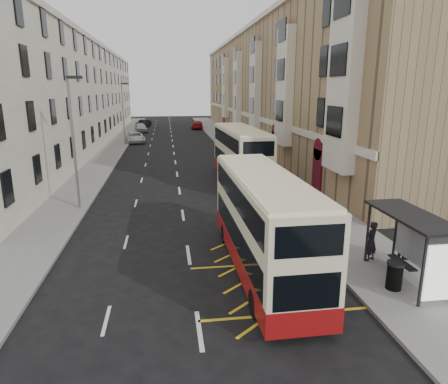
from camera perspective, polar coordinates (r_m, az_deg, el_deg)
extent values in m
plane|color=black|center=(15.09, -4.20, -14.93)|extent=(200.00, 200.00, 0.00)
cube|color=slate|center=(44.61, 3.33, 5.08)|extent=(4.00, 120.00, 0.15)
cube|color=slate|center=(44.24, -16.81, 4.40)|extent=(3.00, 120.00, 0.15)
cube|color=gray|center=(44.26, 0.78, 5.02)|extent=(0.25, 120.00, 0.15)
cube|color=gray|center=(44.04, -14.88, 4.49)|extent=(0.25, 120.00, 0.15)
cube|color=#998159|center=(60.71, 7.14, 14.55)|extent=(10.00, 79.00, 15.00)
cube|color=beige|center=(59.69, 2.28, 11.28)|extent=(0.18, 79.00, 0.50)
cube|color=beige|center=(60.06, 2.32, 21.82)|extent=(0.40, 79.00, 0.50)
cube|color=beige|center=(25.37, 16.68, 14.17)|extent=(0.80, 3.20, 10.00)
cube|color=beige|center=(36.64, 8.68, 14.54)|extent=(0.80, 3.20, 10.00)
cube|color=beige|center=(48.26, 4.48, 14.63)|extent=(0.80, 3.20, 10.00)
cube|color=beige|center=(60.03, 1.91, 14.65)|extent=(0.80, 3.20, 10.00)
cube|color=beige|center=(71.88, 0.19, 14.64)|extent=(0.80, 3.20, 10.00)
cube|color=#530A19|center=(29.72, 13.22, 3.09)|extent=(0.20, 1.60, 3.00)
cube|color=#530A19|center=(40.97, 7.17, 6.44)|extent=(0.20, 1.60, 3.00)
cube|color=#530A19|center=(52.54, 3.72, 8.30)|extent=(0.20, 1.60, 3.00)
cube|color=#530A19|center=(64.28, 1.51, 9.47)|extent=(0.20, 1.60, 3.00)
cube|color=#530A19|center=(76.09, -0.03, 10.27)|extent=(0.20, 1.60, 3.00)
cube|color=silver|center=(59.98, -20.94, 12.77)|extent=(9.00, 79.00, 13.00)
cube|color=beige|center=(59.44, -17.03, 19.37)|extent=(0.30, 79.00, 0.50)
cube|color=black|center=(15.21, 26.52, -10.17)|extent=(0.08, 0.08, 2.60)
cube|color=black|center=(18.19, 19.84, -5.49)|extent=(0.08, 0.08, 2.60)
cube|color=black|center=(18.82, 23.30, -5.16)|extent=(0.08, 0.08, 2.60)
cube|color=black|center=(16.56, 25.22, -3.06)|extent=(1.65, 4.25, 0.10)
cube|color=#98A4AC|center=(17.31, 26.66, -6.77)|extent=(0.04, 3.60, 1.95)
cube|color=white|center=(15.56, 28.58, -10.09)|extent=(1.19, 0.12, 2.00)
cube|color=black|center=(17.89, 24.09, -9.18)|extent=(0.35, 1.60, 0.06)
cylinder|color=#B90A0B|center=(18.42, 15.12, -7.52)|extent=(0.06, 0.06, 1.00)
cylinder|color=#B90A0B|center=(21.25, 11.71, -4.32)|extent=(0.06, 0.06, 1.00)
cylinder|color=#B90A0B|center=(24.18, 9.14, -1.88)|extent=(0.06, 0.06, 1.00)
cube|color=#B90A0B|center=(21.10, 11.78, -3.09)|extent=(0.05, 6.50, 0.06)
cube|color=#B90A0B|center=(21.23, 11.72, -4.19)|extent=(0.05, 6.50, 0.06)
cylinder|color=gray|center=(25.93, -20.70, 6.40)|extent=(0.16, 0.16, 8.00)
cube|color=black|center=(25.65, -20.60, 15.09)|extent=(0.90, 0.18, 0.18)
cylinder|color=gray|center=(55.49, -14.21, 10.77)|extent=(0.16, 0.16, 8.00)
cube|color=black|center=(55.36, -14.04, 14.81)|extent=(0.90, 0.18, 0.18)
cube|color=#F4EBBA|center=(16.35, 5.60, -4.17)|extent=(2.43, 10.36, 3.72)
cube|color=maroon|center=(16.86, 5.48, -8.79)|extent=(2.46, 10.39, 0.85)
cube|color=black|center=(16.50, 5.56, -5.64)|extent=(2.46, 9.54, 1.03)
cube|color=black|center=(16.02, 5.70, -0.26)|extent=(2.46, 9.54, 0.94)
cube|color=#F4EBBA|center=(15.84, 5.77, 2.34)|extent=(2.33, 9.95, 0.11)
cube|color=black|center=(21.28, 2.20, -0.79)|extent=(2.00, 0.09, 1.22)
cube|color=black|center=(20.85, 2.26, 4.33)|extent=(1.65, 0.09, 0.42)
cube|color=black|center=(11.98, 11.72, -13.80)|extent=(2.00, 0.09, 1.13)
cylinder|color=black|center=(19.78, 0.13, -5.99)|extent=(0.27, 0.94, 0.94)
cylinder|color=black|center=(20.19, 6.13, -5.64)|extent=(0.27, 0.94, 0.94)
cylinder|color=black|center=(13.88, 4.45, -15.52)|extent=(0.27, 0.94, 0.94)
cylinder|color=black|center=(14.47, 12.95, -14.55)|extent=(0.27, 0.94, 0.94)
cube|color=#F4EBBA|center=(32.02, 2.38, 5.42)|extent=(2.87, 11.09, 3.96)
cube|color=maroon|center=(32.30, 2.36, 2.74)|extent=(2.91, 11.13, 0.90)
cube|color=black|center=(32.10, 2.37, 4.58)|extent=(2.88, 10.21, 1.10)
cube|color=black|center=(31.85, 2.41, 7.59)|extent=(2.88, 10.21, 1.00)
cube|color=#F4EBBA|center=(31.76, 2.42, 9.01)|extent=(2.76, 10.65, 0.12)
cube|color=black|center=(37.40, 0.56, 6.09)|extent=(2.13, 0.15, 1.30)
cube|color=black|center=(37.15, 0.57, 9.23)|extent=(1.75, 0.14, 0.45)
cube|color=black|center=(26.86, 4.90, 2.67)|extent=(2.13, 0.15, 1.20)
cylinder|color=black|center=(35.54, -0.66, 3.35)|extent=(0.31, 1.01, 1.00)
cylinder|color=black|center=(35.97, 2.91, 3.47)|extent=(0.31, 1.01, 1.00)
cylinder|color=black|center=(28.77, 1.65, 0.66)|extent=(0.31, 1.01, 1.00)
cylinder|color=black|center=(29.31, 5.99, 0.84)|extent=(0.31, 1.01, 1.00)
cylinder|color=black|center=(16.44, 23.17, -11.01)|extent=(0.58, 0.58, 1.00)
cylinder|color=black|center=(16.23, 23.35, -9.34)|extent=(0.65, 0.65, 0.09)
imported|color=black|center=(18.48, 20.29, -6.60)|extent=(0.77, 0.69, 1.76)
imported|color=black|center=(18.97, 24.81, -6.34)|extent=(1.13, 1.03, 1.87)
imported|color=black|center=(21.37, 13.46, -3.46)|extent=(0.98, 0.51, 1.61)
imported|color=silver|center=(58.16, -12.57, 7.62)|extent=(3.22, 5.53, 1.45)
imported|color=#ADB0B4|center=(72.05, -11.79, 9.00)|extent=(2.66, 4.93, 1.59)
imported|color=black|center=(81.31, -11.41, 9.58)|extent=(3.05, 4.76, 1.48)
imported|color=maroon|center=(76.76, -3.87, 9.57)|extent=(2.62, 5.43, 1.52)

